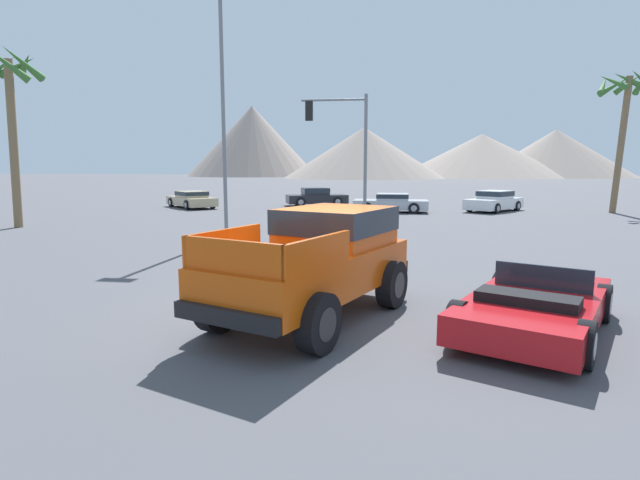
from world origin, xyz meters
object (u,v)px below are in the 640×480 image
red_convertible_car (535,308)px  palm_tree_short (8,94)px  parked_car_dark (316,197)px  traffic_light_main (342,135)px  orange_pickup_truck (320,256)px  street_lamp_post (223,97)px  parked_car_tan (192,199)px  parked_car_white (494,201)px  palm_tree_tall (623,107)px  parked_car_silver (391,203)px

red_convertible_car → palm_tree_short: (-18.94, 11.71, 5.41)m
parked_car_dark → traffic_light_main: size_ratio=0.74×
orange_pickup_truck → parked_car_dark: (-4.02, 25.50, -0.46)m
palm_tree_short → street_lamp_post: bearing=-10.7°
orange_pickup_truck → palm_tree_short: bearing=165.6°
parked_car_tan → street_lamp_post: size_ratio=0.50×
red_convertible_car → palm_tree_short: size_ratio=0.57×
parked_car_dark → traffic_light_main: bearing=-4.6°
red_convertible_car → parked_car_white: 23.62m
street_lamp_post → palm_tree_tall: (19.05, 13.25, 0.85)m
red_convertible_car → parked_car_tan: size_ratio=1.00×
palm_tree_tall → palm_tree_short: bearing=-159.0°
traffic_light_main → street_lamp_post: street_lamp_post is taller
red_convertible_car → street_lamp_post: 13.87m
palm_tree_short → parked_car_white: bearing=27.1°
parked_car_tan → palm_tree_tall: size_ratio=0.55×
parked_car_white → palm_tree_tall: size_ratio=0.57×
parked_car_dark → palm_tree_short: (-11.28, -14.26, 5.19)m
street_lamp_post → parked_car_white: bearing=47.7°
parked_car_tan → street_lamp_post: street_lamp_post is taller
red_convertible_car → palm_tree_tall: size_ratio=0.55×
red_convertible_car → parked_car_silver: size_ratio=1.00×
parked_car_tan → parked_car_dark: size_ratio=0.98×
orange_pickup_truck → parked_car_white: size_ratio=1.12×
orange_pickup_truck → street_lamp_post: 11.31m
parked_car_silver → palm_tree_tall: size_ratio=0.55×
parked_car_white → street_lamp_post: 18.91m
orange_pickup_truck → parked_car_dark: 25.82m
parked_car_silver → parked_car_tan: bearing=85.8°
traffic_light_main → parked_car_silver: bearing=-111.9°
parked_car_white → palm_tree_short: size_ratio=0.59×
parked_car_dark → street_lamp_post: (-0.95, -16.22, 4.60)m
parked_car_white → palm_tree_short: palm_tree_short is taller
parked_car_silver → traffic_light_main: bearing=159.6°
parked_car_white → street_lamp_post: bearing=84.9°
parked_car_tan → palm_tree_tall: bearing=-45.6°
traffic_light_main → street_lamp_post: bearing=58.3°
traffic_light_main → palm_tree_tall: bearing=-154.9°
traffic_light_main → palm_tree_short: bearing=16.3°
orange_pickup_truck → traffic_light_main: (-1.22, 15.36, 3.10)m
orange_pickup_truck → street_lamp_post: street_lamp_post is taller
parked_car_tan → palm_tree_short: bearing=-152.0°
parked_car_dark → street_lamp_post: size_ratio=0.51×
street_lamp_post → palm_tree_tall: street_lamp_post is taller
parked_car_silver → street_lamp_post: size_ratio=0.50×
orange_pickup_truck → palm_tree_short: 19.57m
parked_car_tan → palm_tree_short: palm_tree_short is taller
palm_tree_tall → palm_tree_short: 31.48m
parked_car_white → parked_car_tan: bearing=37.9°
red_convertible_car → parked_car_dark: size_ratio=0.98×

